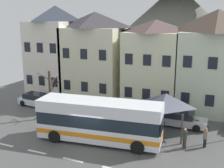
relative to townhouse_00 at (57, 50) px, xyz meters
name	(u,v)px	position (x,y,z in m)	size (l,w,h in m)	color
ground_plane	(90,145)	(11.04, -12.39, -5.48)	(40.00, 60.00, 0.07)	#4F504E
townhouse_00	(57,50)	(0.00, 0.00, 0.00)	(5.37, 6.85, 10.90)	silver
townhouse_01	(95,56)	(5.74, -0.61, -0.40)	(6.70, 5.64, 10.10)	beige
townhouse_02	(155,63)	(12.80, -0.41, -0.82)	(5.74, 6.03, 9.26)	beige
townhouse_03	(214,62)	(18.90, -0.54, -0.33)	(6.67, 5.76, 10.25)	beige
hilltop_castle	(175,25)	(10.84, 21.05, 2.67)	(34.36, 34.36, 21.34)	#5C5E53
transit_bus	(99,121)	(11.44, -11.51, -3.80)	(9.83, 3.58, 3.27)	white
bus_shelter	(166,100)	(15.74, -7.87, -2.57)	(3.60, 3.60, 3.42)	#473D33
parked_car_00	(37,100)	(1.21, -6.03, -4.78)	(4.25, 2.12, 1.36)	silver
parked_car_02	(180,119)	(16.63, -5.83, -4.81)	(4.61, 1.91, 1.30)	silver
pedestrian_00	(205,136)	(19.11, -9.42, -4.56)	(0.32, 0.33, 1.57)	black
pedestrian_01	(158,128)	(15.50, -9.28, -4.55)	(0.31, 0.31, 1.70)	#2D2D38
pedestrian_02	(185,138)	(17.73, -10.21, -4.58)	(0.33, 0.33, 1.60)	#38332D
public_bench	(188,124)	(17.47, -6.26, -4.97)	(1.74, 0.48, 0.87)	brown
bare_tree_00	(51,93)	(4.90, -8.58, -3.01)	(2.07, 1.72, 4.61)	#47382D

